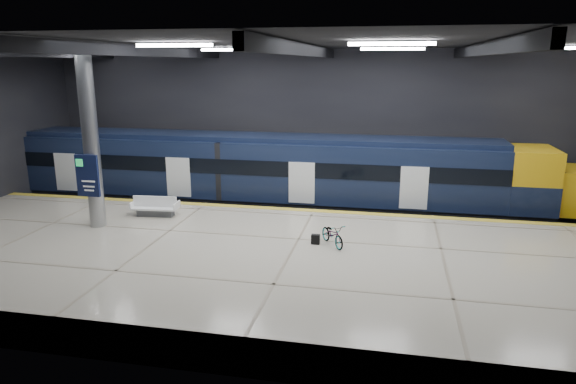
# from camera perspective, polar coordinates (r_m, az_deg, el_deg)

# --- Properties ---
(ground) EXTENTS (30.00, 30.00, 0.00)m
(ground) POSITION_cam_1_polar(r_m,az_deg,el_deg) (20.04, 1.67, -7.27)
(ground) COLOR black
(ground) RESTS_ON ground
(room_shell) EXTENTS (30.10, 16.10, 8.05)m
(room_shell) POSITION_cam_1_polar(r_m,az_deg,el_deg) (18.72, 1.79, 9.25)
(room_shell) COLOR black
(room_shell) RESTS_ON ground
(platform) EXTENTS (30.00, 11.00, 1.10)m
(platform) POSITION_cam_1_polar(r_m,az_deg,el_deg) (17.55, 0.27, -8.53)
(platform) COLOR beige
(platform) RESTS_ON ground
(safety_strip) EXTENTS (30.00, 0.40, 0.01)m
(safety_strip) POSITION_cam_1_polar(r_m,az_deg,el_deg) (22.25, 2.90, -2.07)
(safety_strip) COLOR gold
(safety_strip) RESTS_ON platform
(rails) EXTENTS (30.00, 1.52, 0.16)m
(rails) POSITION_cam_1_polar(r_m,az_deg,el_deg) (25.15, 3.81, -2.60)
(rails) COLOR gray
(rails) RESTS_ON ground
(train) EXTENTS (29.40, 2.84, 3.79)m
(train) POSITION_cam_1_polar(r_m,az_deg,el_deg) (24.98, -0.64, 2.01)
(train) COLOR black
(train) RESTS_ON ground
(bench) EXTENTS (1.97, 0.94, 0.85)m
(bench) POSITION_cam_1_polar(r_m,az_deg,el_deg) (22.13, -14.52, -1.82)
(bench) COLOR #595B60
(bench) RESTS_ON platform
(bicycle) EXTENTS (1.28, 1.55, 0.79)m
(bicycle) POSITION_cam_1_polar(r_m,az_deg,el_deg) (18.05, 4.98, -4.72)
(bicycle) COLOR #99999E
(bicycle) RESTS_ON platform
(pannier_bag) EXTENTS (0.30, 0.18, 0.35)m
(pannier_bag) POSITION_cam_1_polar(r_m,az_deg,el_deg) (18.19, 3.08, -5.27)
(pannier_bag) COLOR black
(pannier_bag) RESTS_ON platform
(info_column) EXTENTS (0.90, 0.78, 6.90)m
(info_column) POSITION_cam_1_polar(r_m,az_deg,el_deg) (20.82, -21.11, 5.33)
(info_column) COLOR #9EA0A5
(info_column) RESTS_ON platform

